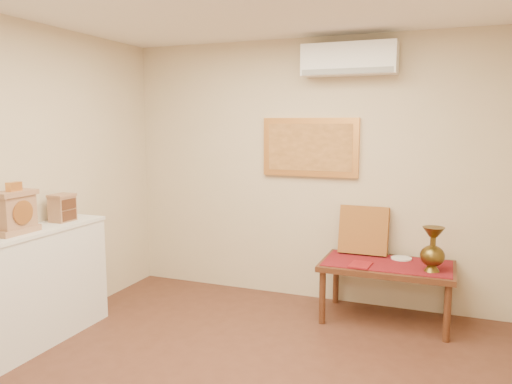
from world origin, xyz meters
The scene contains 12 objects.
wall_back centered at (0.00, 2.25, 1.35)m, with size 4.00×0.02×2.70m, color beige.
table_cloth centered at (0.85, 1.88, 0.55)m, with size 1.14×0.59×0.01m, color maroon.
brass_urn_tall centered at (1.24, 1.76, 0.80)m, with size 0.21×0.21×0.48m, color brown, non-canonical shape.
plate centered at (0.96, 2.07, 0.56)m, with size 0.20×0.20×0.01m, color silver.
menu centered at (0.63, 1.70, 0.56)m, with size 0.18×0.25×0.01m, color maroon.
cushion centered at (0.58, 2.13, 0.80)m, with size 0.48×0.10×0.48m, color maroon.
display_ledge centered at (-1.82, 0.00, 0.49)m, with size 0.37×2.02×0.98m.
mantel_clock centered at (-1.81, 0.14, 1.15)m, with size 0.17×0.36×0.41m.
wooden_chest centered at (-1.83, 0.67, 1.10)m, with size 0.16×0.21×0.24m.
low_table centered at (0.85, 1.88, 0.48)m, with size 1.20×0.70×0.55m.
painting centered at (0.00, 2.22, 1.60)m, with size 1.00×0.06×0.60m.
ac_unit centered at (0.40, 2.12, 2.45)m, with size 0.90×0.25×0.30m.
Camera 1 is at (1.35, -2.75, 1.84)m, focal length 35.00 mm.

